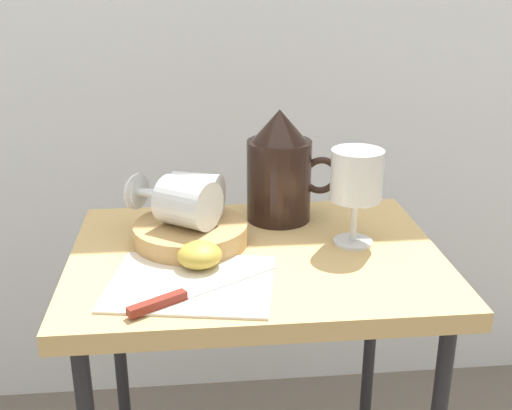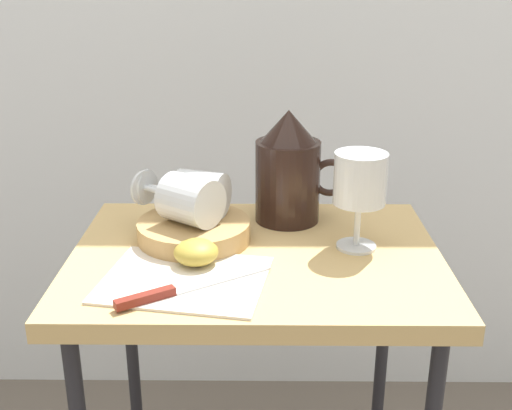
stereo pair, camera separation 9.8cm
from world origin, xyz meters
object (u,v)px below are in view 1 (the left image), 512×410
object	(u,v)px
wine_glass_upright	(356,180)
wine_glass_tipped_far	(193,196)
knife	(184,295)
table	(256,295)
apple_half_left	(199,255)
basket_tray	(191,234)
wine_glass_tipped_near	(186,202)
pitcher	(280,176)

from	to	relation	value
wine_glass_upright	wine_glass_tipped_far	xyz separation A→B (m)	(-0.26, 0.05, -0.04)
knife	wine_glass_upright	bearing A→B (deg)	31.04
table	apple_half_left	xyz separation A→B (m)	(-0.09, -0.05, 0.10)
basket_tray	knife	bearing A→B (deg)	-93.18
wine_glass_tipped_near	apple_half_left	size ratio (longest dim) A/B	2.39
wine_glass_upright	apple_half_left	xyz separation A→B (m)	(-0.25, -0.07, -0.09)
wine_glass_tipped_near	apple_half_left	world-z (taller)	wine_glass_tipped_near
wine_glass_tipped_far	apple_half_left	xyz separation A→B (m)	(0.01, -0.12, -0.05)
basket_tray	wine_glass_upright	size ratio (longest dim) A/B	1.17
table	apple_half_left	size ratio (longest dim) A/B	10.60
wine_glass_upright	knife	world-z (taller)	wine_glass_upright
basket_tray	wine_glass_upright	world-z (taller)	wine_glass_upright
pitcher	knife	size ratio (longest dim) A/B	0.95
pitcher	table	bearing A→B (deg)	-111.66
wine_glass_tipped_near	wine_glass_tipped_far	size ratio (longest dim) A/B	1.02
apple_half_left	wine_glass_tipped_near	bearing A→B (deg)	102.16
basket_tray	wine_glass_tipped_near	size ratio (longest dim) A/B	1.15
basket_tray	wine_glass_tipped_far	distance (m)	0.06
table	wine_glass_tipped_near	size ratio (longest dim) A/B	4.43
table	wine_glass_upright	distance (m)	0.25
pitcher	wine_glass_tipped_near	world-z (taller)	pitcher
wine_glass_upright	knife	xyz separation A→B (m)	(-0.27, -0.16, -0.10)
pitcher	wine_glass_tipped_near	xyz separation A→B (m)	(-0.16, -0.10, -0.00)
table	wine_glass_tipped_far	world-z (taller)	wine_glass_tipped_far
table	basket_tray	bearing A→B (deg)	156.91
table	wine_glass_tipped_near	xyz separation A→B (m)	(-0.11, 0.04, 0.15)
wine_glass_tipped_near	basket_tray	bearing A→B (deg)	44.00
wine_glass_tipped_far	knife	bearing A→B (deg)	-94.33
pitcher	apple_half_left	world-z (taller)	pitcher
basket_tray	wine_glass_tipped_near	distance (m)	0.06
wine_glass_upright	apple_half_left	world-z (taller)	wine_glass_upright
pitcher	knife	world-z (taller)	pitcher
apple_half_left	knife	bearing A→B (deg)	-103.45
wine_glass_upright	knife	size ratio (longest dim) A/B	0.75
wine_glass_upright	wine_glass_tipped_far	world-z (taller)	wine_glass_upright
wine_glass_tipped_near	apple_half_left	xyz separation A→B (m)	(0.02, -0.09, -0.05)
pitcher	wine_glass_tipped_far	bearing A→B (deg)	-156.12
pitcher	apple_half_left	bearing A→B (deg)	-127.65
wine_glass_tipped_near	pitcher	bearing A→B (deg)	31.80
wine_glass_tipped_near	apple_half_left	distance (m)	0.10
apple_half_left	knife	xyz separation A→B (m)	(-0.02, -0.10, -0.01)
basket_tray	wine_glass_tipped_near	bearing A→B (deg)	-136.00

